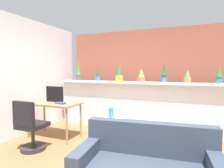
{
  "coord_description": "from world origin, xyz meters",
  "views": [
    {
      "loc": [
        1.11,
        -2.38,
        1.43
      ],
      "look_at": [
        -0.28,
        0.97,
        1.17
      ],
      "focal_mm": 30.39,
      "sensor_mm": 36.0,
      "label": 1
    }
  ],
  "objects_px": {
    "potted_plant_4": "(164,73)",
    "potted_plant_6": "(219,76)",
    "side_cube_shelf": "(111,131)",
    "vase_on_shelf": "(111,113)",
    "potted_plant_0": "(79,73)",
    "potted_plant_2": "(119,73)",
    "office_chair": "(30,129)",
    "potted_plant_1": "(98,75)",
    "desk": "(54,106)",
    "tv_monitor": "(55,94)",
    "book_on_desk": "(61,103)",
    "potted_plant_5": "(187,77)",
    "potted_plant_3": "(141,76)"
  },
  "relations": [
    {
      "from": "potted_plant_4",
      "to": "potted_plant_6",
      "type": "relative_size",
      "value": 1.23
    },
    {
      "from": "side_cube_shelf",
      "to": "vase_on_shelf",
      "type": "bearing_deg",
      "value": 116.3
    },
    {
      "from": "potted_plant_0",
      "to": "potted_plant_2",
      "type": "relative_size",
      "value": 1.16
    },
    {
      "from": "potted_plant_0",
      "to": "office_chair",
      "type": "xyz_separation_m",
      "value": [
        0.19,
        -1.89,
        -0.99
      ]
    },
    {
      "from": "potted_plant_1",
      "to": "desk",
      "type": "relative_size",
      "value": 0.35
    },
    {
      "from": "tv_monitor",
      "to": "potted_plant_0",
      "type": "bearing_deg",
      "value": 93.63
    },
    {
      "from": "desk",
      "to": "office_chair",
      "type": "bearing_deg",
      "value": -84.1
    },
    {
      "from": "potted_plant_1",
      "to": "potted_plant_6",
      "type": "xyz_separation_m",
      "value": [
        2.74,
        -0.01,
        0.0
      ]
    },
    {
      "from": "vase_on_shelf",
      "to": "book_on_desk",
      "type": "xyz_separation_m",
      "value": [
        -0.99,
        -0.3,
        0.17
      ]
    },
    {
      "from": "potted_plant_6",
      "to": "book_on_desk",
      "type": "xyz_separation_m",
      "value": [
        -2.96,
        -1.23,
        -0.56
      ]
    },
    {
      "from": "potted_plant_4",
      "to": "vase_on_shelf",
      "type": "xyz_separation_m",
      "value": [
        -0.89,
        -0.91,
        -0.77
      ]
    },
    {
      "from": "potted_plant_0",
      "to": "potted_plant_5",
      "type": "distance_m",
      "value": 2.73
    },
    {
      "from": "vase_on_shelf",
      "to": "potted_plant_2",
      "type": "bearing_deg",
      "value": 100.45
    },
    {
      "from": "vase_on_shelf",
      "to": "potted_plant_0",
      "type": "bearing_deg",
      "value": 144.93
    },
    {
      "from": "potted_plant_6",
      "to": "book_on_desk",
      "type": "distance_m",
      "value": 3.26
    },
    {
      "from": "potted_plant_0",
      "to": "potted_plant_2",
      "type": "height_order",
      "value": "potted_plant_0"
    },
    {
      "from": "potted_plant_1",
      "to": "potted_plant_4",
      "type": "xyz_separation_m",
      "value": [
        1.66,
        -0.03,
        0.05
      ]
    },
    {
      "from": "book_on_desk",
      "to": "potted_plant_1",
      "type": "bearing_deg",
      "value": 79.8
    },
    {
      "from": "office_chair",
      "to": "book_on_desk",
      "type": "distance_m",
      "value": 0.77
    },
    {
      "from": "potted_plant_0",
      "to": "potted_plant_2",
      "type": "distance_m",
      "value": 1.19
    },
    {
      "from": "potted_plant_6",
      "to": "desk",
      "type": "bearing_deg",
      "value": -160.42
    },
    {
      "from": "book_on_desk",
      "to": "office_chair",
      "type": "bearing_deg",
      "value": -104.22
    },
    {
      "from": "potted_plant_3",
      "to": "potted_plant_4",
      "type": "height_order",
      "value": "potted_plant_4"
    },
    {
      "from": "potted_plant_2",
      "to": "potted_plant_3",
      "type": "bearing_deg",
      "value": 1.46
    },
    {
      "from": "potted_plant_0",
      "to": "desk",
      "type": "xyz_separation_m",
      "value": [
        0.11,
        -1.15,
        -0.71
      ]
    },
    {
      "from": "tv_monitor",
      "to": "potted_plant_5",
      "type": "bearing_deg",
      "value": 21.75
    },
    {
      "from": "potted_plant_2",
      "to": "office_chair",
      "type": "distance_m",
      "value": 2.29
    },
    {
      "from": "potted_plant_1",
      "to": "potted_plant_5",
      "type": "xyz_separation_m",
      "value": [
        2.15,
        -0.01,
        -0.02
      ]
    },
    {
      "from": "potted_plant_4",
      "to": "potted_plant_6",
      "type": "bearing_deg",
      "value": 1.04
    },
    {
      "from": "potted_plant_0",
      "to": "potted_plant_6",
      "type": "height_order",
      "value": "potted_plant_0"
    },
    {
      "from": "tv_monitor",
      "to": "book_on_desk",
      "type": "distance_m",
      "value": 0.37
    },
    {
      "from": "potted_plant_2",
      "to": "potted_plant_6",
      "type": "height_order",
      "value": "potted_plant_2"
    },
    {
      "from": "potted_plant_5",
      "to": "potted_plant_6",
      "type": "bearing_deg",
      "value": -0.18
    },
    {
      "from": "potted_plant_4",
      "to": "book_on_desk",
      "type": "height_order",
      "value": "potted_plant_4"
    },
    {
      "from": "potted_plant_4",
      "to": "potted_plant_1",
      "type": "bearing_deg",
      "value": 178.99
    },
    {
      "from": "potted_plant_0",
      "to": "potted_plant_1",
      "type": "distance_m",
      "value": 0.58
    },
    {
      "from": "potted_plant_6",
      "to": "desk",
      "type": "height_order",
      "value": "potted_plant_6"
    },
    {
      "from": "potted_plant_5",
      "to": "office_chair",
      "type": "height_order",
      "value": "potted_plant_5"
    },
    {
      "from": "potted_plant_3",
      "to": "desk",
      "type": "height_order",
      "value": "potted_plant_3"
    },
    {
      "from": "potted_plant_1",
      "to": "office_chair",
      "type": "distance_m",
      "value": 2.14
    },
    {
      "from": "side_cube_shelf",
      "to": "tv_monitor",
      "type": "bearing_deg",
      "value": -176.75
    },
    {
      "from": "potted_plant_0",
      "to": "potted_plant_3",
      "type": "distance_m",
      "value": 1.74
    },
    {
      "from": "potted_plant_0",
      "to": "vase_on_shelf",
      "type": "relative_size",
      "value": 2.66
    },
    {
      "from": "potted_plant_4",
      "to": "desk",
      "type": "xyz_separation_m",
      "value": [
        -2.13,
        -1.12,
        -0.7
      ]
    },
    {
      "from": "potted_plant_3",
      "to": "potted_plant_4",
      "type": "relative_size",
      "value": 0.72
    },
    {
      "from": "vase_on_shelf",
      "to": "side_cube_shelf",
      "type": "bearing_deg",
      "value": -63.7
    },
    {
      "from": "potted_plant_0",
      "to": "book_on_desk",
      "type": "bearing_deg",
      "value": -74.09
    },
    {
      "from": "potted_plant_3",
      "to": "vase_on_shelf",
      "type": "distance_m",
      "value": 1.21
    },
    {
      "from": "potted_plant_1",
      "to": "potted_plant_3",
      "type": "bearing_deg",
      "value": -2.48
    },
    {
      "from": "potted_plant_0",
      "to": "potted_plant_6",
      "type": "bearing_deg",
      "value": -0.23
    }
  ]
}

